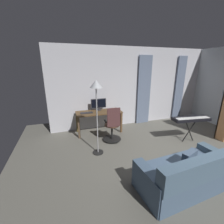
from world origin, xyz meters
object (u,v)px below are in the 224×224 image
at_px(floor_lamp, 96,95).
at_px(cell_phone_face_up, 114,111).
at_px(computer_monitor, 99,104).
at_px(piano_keyboard, 191,119).
at_px(couch, 188,174).
at_px(computer_keyboard, 87,113).
at_px(office_chair, 112,126).
at_px(desk, 99,114).

bearing_deg(floor_lamp, cell_phone_face_up, -126.37).
bearing_deg(computer_monitor, piano_keyboard, 144.21).
bearing_deg(couch, computer_keyboard, 111.82).
bearing_deg(computer_monitor, cell_phone_face_up, 145.83).
relative_size(office_chair, computer_keyboard, 2.77).
height_order(desk, office_chair, office_chair).
distance_m(desk, computer_keyboard, 0.43).
bearing_deg(piano_keyboard, couch, 52.65).
distance_m(office_chair, piano_keyboard, 2.31).
bearing_deg(computer_keyboard, floor_lamp, 92.98).
relative_size(computer_keyboard, piano_keyboard, 0.35).
bearing_deg(office_chair, floor_lamp, -134.54).
bearing_deg(computer_monitor, desk, 76.82).
height_order(computer_monitor, piano_keyboard, computer_monitor).
xyz_separation_m(office_chair, computer_keyboard, (0.63, -0.73, 0.26)).
xyz_separation_m(desk, piano_keyboard, (-2.40, 1.51, 0.07)).
xyz_separation_m(desk, computer_monitor, (-0.04, -0.18, 0.32)).
xyz_separation_m(computer_monitor, couch, (-0.91, 3.13, -0.67)).
xyz_separation_m(desk, floor_lamp, (0.35, 1.27, 0.90)).
xyz_separation_m(office_chair, cell_phone_face_up, (-0.28, -0.66, 0.25)).
relative_size(desk, piano_keyboard, 1.33).
distance_m(computer_monitor, couch, 3.33).
relative_size(computer_keyboard, floor_lamp, 0.21).
bearing_deg(computer_keyboard, cell_phone_face_up, 175.59).
distance_m(cell_phone_face_up, floor_lamp, 1.63).
bearing_deg(desk, couch, 108.01).
relative_size(desk, cell_phone_face_up, 10.39).
xyz_separation_m(piano_keyboard, couch, (1.44, 1.43, -0.42)).
bearing_deg(desk, cell_phone_face_up, 165.99).
xyz_separation_m(computer_monitor, cell_phone_face_up, (-0.45, 0.31, -0.21)).
bearing_deg(piano_keyboard, cell_phone_face_up, -28.36).
bearing_deg(desk, office_chair, 105.66).
xyz_separation_m(computer_keyboard, piano_keyboard, (-2.81, 1.46, -0.04)).
height_order(cell_phone_face_up, floor_lamp, floor_lamp).
xyz_separation_m(piano_keyboard, floor_lamp, (2.75, -0.24, 0.84)).
height_order(office_chair, couch, office_chair).
xyz_separation_m(office_chair, piano_keyboard, (-2.18, 0.73, 0.21)).
bearing_deg(cell_phone_face_up, desk, -17.12).
xyz_separation_m(computer_keyboard, floor_lamp, (-0.06, 1.22, 0.79)).
bearing_deg(office_chair, computer_monitor, 105.02).
bearing_deg(couch, cell_phone_face_up, 95.74).
bearing_deg(couch, piano_keyboard, 41.27).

